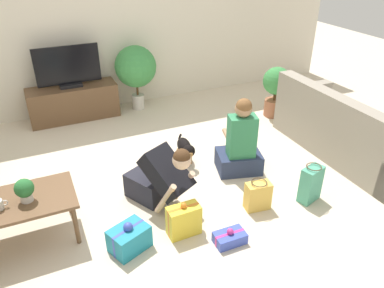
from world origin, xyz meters
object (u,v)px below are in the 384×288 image
gift_box_c (230,238)px  tv_console (74,103)px  sofa_right (347,132)px  gift_box_b (184,220)px  tabletop_plant (24,190)px  dog (185,148)px  gift_bag_b (311,184)px  gift_box_a (129,238)px  coffee_table (15,206)px  tv (68,69)px  person_sitting (240,145)px  potted_plant_corner_right (276,88)px  gift_bag_a (258,196)px  potted_plant_back_right (136,68)px  person_kneeling (160,178)px

gift_box_c → tv_console: bearing=104.2°
sofa_right → gift_box_b: size_ratio=5.56×
tabletop_plant → dog: bearing=20.7°
sofa_right → gift_bag_b: sofa_right is taller
gift_box_a → coffee_table: bearing=149.9°
tv → dog: bearing=-61.2°
gift_box_a → tv_console: bearing=89.8°
person_sitting → potted_plant_corner_right: bearing=-123.2°
tv_console → tv: tv is taller
coffee_table → gift_bag_a: coffee_table is taller
tv → potted_plant_back_right: bearing=-2.8°
tv → dog: (1.06, -1.93, -0.60)m
sofa_right → person_sitting: bearing=82.2°
potted_plant_back_right → gift_box_b: 3.16m
sofa_right → gift_box_a: sofa_right is taller
coffee_table → tv: bearing=70.8°
gift_box_a → gift_bag_b: 2.00m
tv → potted_plant_back_right: (1.02, -0.05, -0.10)m
person_kneeling → tabletop_plant: (-1.27, -0.01, 0.24)m
tv → gift_bag_a: 3.45m
tv → potted_plant_corner_right: tv is taller
dog → gift_box_a: dog is taller
gift_box_c → dog: bearing=82.6°
gift_bag_a → gift_box_b: bearing=-177.6°
tabletop_plant → gift_box_a: bearing=-31.7°
gift_box_c → coffee_table: bearing=154.8°
tv_console → dog: bearing=-61.2°
tv → gift_box_b: tv is taller
potted_plant_corner_right → gift_box_c: size_ratio=2.66×
person_kneeling → dog: (0.58, 0.69, -0.14)m
dog → gift_bag_a: 1.21m
person_sitting → gift_bag_b: person_sitting is taller
gift_box_a → gift_box_c: size_ratio=1.39×
person_kneeling → gift_box_b: 0.55m
potted_plant_back_right → gift_box_a: (-1.03, -3.05, -0.58)m
dog → coffee_table: bearing=-154.3°
tv_console → person_sitting: size_ratio=1.38×
potted_plant_back_right → gift_box_b: size_ratio=2.84×
person_kneeling → gift_box_c: 0.94m
gift_bag_b → gift_bag_a: bearing=169.4°
potted_plant_back_right → gift_box_b: potted_plant_back_right is taller
person_kneeling → gift_box_c: size_ratio=2.82×
potted_plant_back_right → dog: size_ratio=1.91×
gift_box_b → tabletop_plant: 1.47m
sofa_right → coffee_table: sofa_right is taller
tv → dog: size_ratio=1.71×
tv_console → tabletop_plant: 2.76m
sofa_right → potted_plant_corner_right: 1.40m
tabletop_plant → gift_box_c: bearing=-25.6°
dog → potted_plant_corner_right: bearing=28.4°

